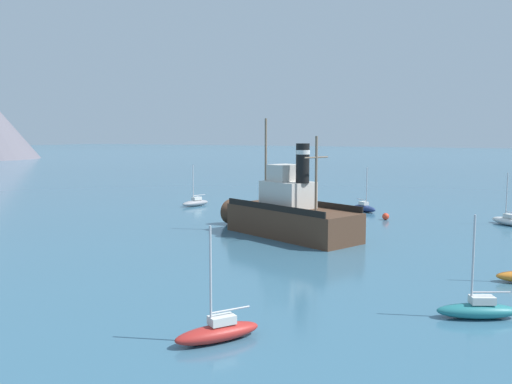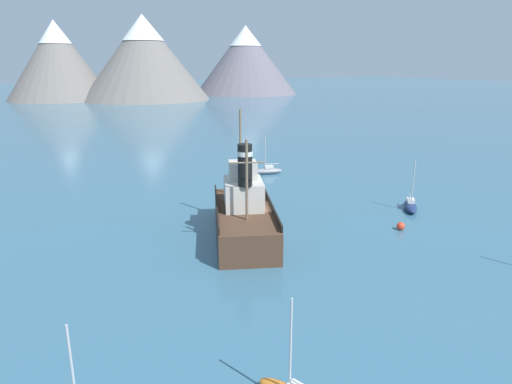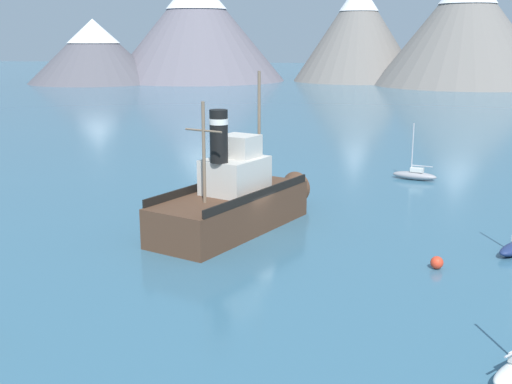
{
  "view_description": "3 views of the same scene",
  "coord_description": "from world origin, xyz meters",
  "views": [
    {
      "loc": [
        -43.07,
        -16.55,
        8.62
      ],
      "look_at": [
        -0.43,
        4.34,
        3.45
      ],
      "focal_mm": 38.0,
      "sensor_mm": 36.0,
      "label": 1
    },
    {
      "loc": [
        -17.68,
        -30.12,
        13.69
      ],
      "look_at": [
        -0.12,
        1.05,
        3.41
      ],
      "focal_mm": 32.0,
      "sensor_mm": 36.0,
      "label": 2
    },
    {
      "loc": [
        6.54,
        -38.02,
        11.87
      ],
      "look_at": [
        0.2,
        -0.48,
        2.8
      ],
      "focal_mm": 45.0,
      "sensor_mm": 36.0,
      "label": 3
    }
  ],
  "objects": [
    {
      "name": "sailboat_grey",
      "position": [
        11.07,
        18.0,
        0.43
      ],
      "size": [
        3.95,
        2.22,
        4.9
      ],
      "color": "gray",
      "rests_on": "ground"
    },
    {
      "name": "sailboat_navy",
      "position": [
        15.54,
        -1.23,
        0.43
      ],
      "size": [
        3.31,
        3.6,
        4.9
      ],
      "color": "navy",
      "rests_on": "ground"
    },
    {
      "name": "ground_plane",
      "position": [
        0.0,
        0.0,
        0.0
      ],
      "size": [
        600.0,
        600.0,
        0.0
      ],
      "primitive_type": "plane",
      "color": "#38667F"
    },
    {
      "name": "sailboat_teal",
      "position": [
        -16.46,
        -15.06,
        0.43
      ],
      "size": [
        2.63,
        3.9,
        4.9
      ],
      "color": "#23757A",
      "rests_on": "ground"
    },
    {
      "name": "old_tugboat",
      "position": [
        -1.33,
        1.0,
        1.83
      ],
      "size": [
        8.8,
        14.56,
        9.9
      ],
      "color": "#4C3323",
      "rests_on": "ground"
    },
    {
      "name": "sailboat_red",
      "position": [
        -24.24,
        -5.56,
        0.43
      ],
      "size": [
        3.76,
        3.06,
        4.9
      ],
      "color": "#B22823",
      "rests_on": "ground"
    },
    {
      "name": "mooring_buoy",
      "position": [
        10.65,
        -4.67,
        0.34
      ],
      "size": [
        0.69,
        0.69,
        0.69
      ],
      "primitive_type": "sphere",
      "color": "red",
      "rests_on": "ground"
    },
    {
      "name": "sailboat_white",
      "position": [
        12.65,
        -15.73,
        0.43
      ],
      "size": [
        3.42,
        3.51,
        4.9
      ],
      "color": "white",
      "rests_on": "ground"
    }
  ]
}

